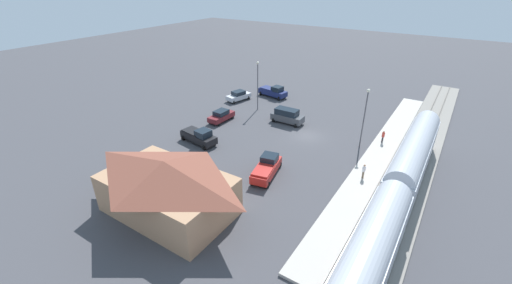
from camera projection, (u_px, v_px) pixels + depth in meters
The scene contains 15 objects.
ground_plane at pixel (307, 136), 45.81m from camera, with size 200.00×200.00×0.00m, color #424247.
railway_track at pixel (414, 163), 39.02m from camera, with size 4.80×70.00×0.30m.
platform at pixel (380, 154), 40.92m from camera, with size 3.20×46.00×0.30m.
passenger_train at pixel (363, 271), 21.49m from camera, with size 2.93×53.66×4.98m.
station_building at pixel (167, 186), 30.01m from camera, with size 12.61×8.08×5.54m.
pedestrian_on_platform at pixel (364, 170), 35.44m from camera, with size 0.36×0.36×1.71m.
pedestrian_waiting_far at pixel (383, 136), 42.90m from camera, with size 0.36×0.36×1.71m.
sedan_maroon at pixel (221, 116), 50.05m from camera, with size 1.97×4.55×1.74m.
pickup_black at pixel (199, 136), 43.46m from camera, with size 5.62×3.05×2.14m.
sedan_silver at pixel (239, 96), 58.25m from camera, with size 2.89×4.81×1.74m.
suv_charcoal at pixel (287, 116), 49.35m from camera, with size 4.91×2.41×2.22m.
pickup_red at pixel (267, 168), 36.38m from camera, with size 3.02×5.69×2.14m.
pickup_navy at pixel (273, 91), 59.89m from camera, with size 5.63×3.09×2.14m.
light_pole_near_platform at pixel (365, 112), 40.65m from camera, with size 0.44×0.44×7.91m.
light_pole_lot_center at pixel (258, 80), 52.38m from camera, with size 0.44×0.44×8.03m.
Camera 1 is at (-16.33, 38.37, 20.28)m, focal length 22.92 mm.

